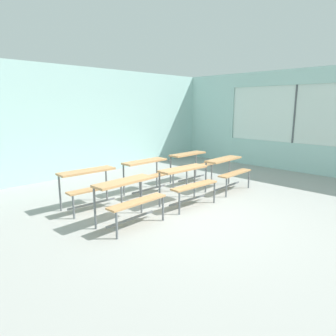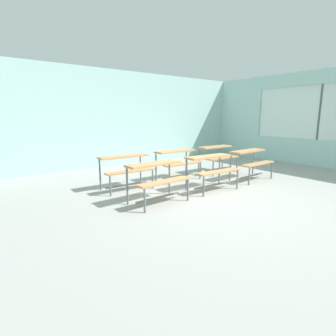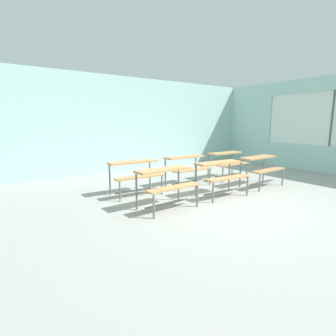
{
  "view_description": "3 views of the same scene",
  "coord_description": "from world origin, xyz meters",
  "px_view_note": "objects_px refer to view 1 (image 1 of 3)",
  "views": [
    {
      "loc": [
        -4.0,
        -3.24,
        1.96
      ],
      "look_at": [
        0.35,
        1.14,
        0.67
      ],
      "focal_mm": 32.04,
      "sensor_mm": 36.0,
      "label": 1
    },
    {
      "loc": [
        -3.8,
        -3.3,
        1.6
      ],
      "look_at": [
        -0.34,
        1.29,
        0.45
      ],
      "focal_mm": 28.0,
      "sensor_mm": 36.0,
      "label": 2
    },
    {
      "loc": [
        -3.8,
        -3.3,
        1.6
      ],
      "look_at": [
        -0.52,
        1.39,
        0.59
      ],
      "focal_mm": 28.0,
      "sensor_mm": 36.0,
      "label": 3
    }
  ],
  "objects_px": {
    "desk_bench_r0c2": "(227,167)",
    "desk_bench_r0c0": "(129,192)",
    "desk_bench_r1c1": "(148,169)",
    "desk_bench_r1c2": "(191,160)",
    "desk_bench_r0c1": "(187,177)",
    "desk_bench_r1c0": "(90,180)"
  },
  "relations": [
    {
      "from": "desk_bench_r0c2",
      "to": "desk_bench_r1c0",
      "type": "xyz_separation_m",
      "value": [
        -2.95,
        1.11,
        0.0
      ]
    },
    {
      "from": "desk_bench_r0c0",
      "to": "desk_bench_r1c2",
      "type": "height_order",
      "value": "same"
    },
    {
      "from": "desk_bench_r1c0",
      "to": "desk_bench_r0c2",
      "type": "bearing_deg",
      "value": -18.43
    },
    {
      "from": "desk_bench_r1c1",
      "to": "desk_bench_r1c2",
      "type": "xyz_separation_m",
      "value": [
        1.48,
        0.01,
        0.0
      ]
    },
    {
      "from": "desk_bench_r1c1",
      "to": "desk_bench_r1c2",
      "type": "bearing_deg",
      "value": -0.14
    },
    {
      "from": "desk_bench_r1c0",
      "to": "desk_bench_r1c2",
      "type": "relative_size",
      "value": 1.02
    },
    {
      "from": "desk_bench_r0c2",
      "to": "desk_bench_r0c0",
      "type": "bearing_deg",
      "value": 178.67
    },
    {
      "from": "desk_bench_r1c0",
      "to": "desk_bench_r1c1",
      "type": "bearing_deg",
      "value": 2.06
    },
    {
      "from": "desk_bench_r0c1",
      "to": "desk_bench_r1c2",
      "type": "distance_m",
      "value": 1.87
    },
    {
      "from": "desk_bench_r0c1",
      "to": "desk_bench_r0c2",
      "type": "distance_m",
      "value": 1.47
    },
    {
      "from": "desk_bench_r0c2",
      "to": "desk_bench_r1c2",
      "type": "distance_m",
      "value": 1.12
    },
    {
      "from": "desk_bench_r0c0",
      "to": "desk_bench_r1c2",
      "type": "xyz_separation_m",
      "value": [
        2.91,
        1.17,
        0.0
      ]
    },
    {
      "from": "desk_bench_r0c1",
      "to": "desk_bench_r1c1",
      "type": "distance_m",
      "value": 1.15
    },
    {
      "from": "desk_bench_r1c2",
      "to": "desk_bench_r1c0",
      "type": "bearing_deg",
      "value": -179.97
    },
    {
      "from": "desk_bench_r0c0",
      "to": "desk_bench_r0c1",
      "type": "relative_size",
      "value": 1.0
    },
    {
      "from": "desk_bench_r0c1",
      "to": "desk_bench_r0c2",
      "type": "height_order",
      "value": "same"
    },
    {
      "from": "desk_bench_r1c2",
      "to": "desk_bench_r1c1",
      "type": "bearing_deg",
      "value": -179.67
    },
    {
      "from": "desk_bench_r0c2",
      "to": "desk_bench_r0c1",
      "type": "bearing_deg",
      "value": 179.5
    },
    {
      "from": "desk_bench_r0c0",
      "to": "desk_bench_r1c2",
      "type": "distance_m",
      "value": 3.13
    },
    {
      "from": "desk_bench_r1c2",
      "to": "desk_bench_r0c2",
      "type": "bearing_deg",
      "value": -90.03
    },
    {
      "from": "desk_bench_r0c1",
      "to": "desk_bench_r1c0",
      "type": "xyz_separation_m",
      "value": [
        -1.48,
        1.15,
        0.0
      ]
    },
    {
      "from": "desk_bench_r1c1",
      "to": "desk_bench_r0c0",
      "type": "bearing_deg",
      "value": -141.68
    }
  ]
}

